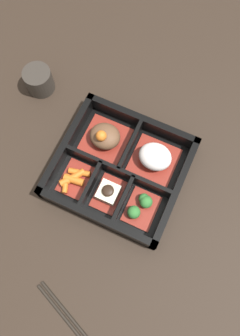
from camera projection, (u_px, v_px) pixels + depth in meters
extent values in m
plane|color=black|center=(120.00, 172.00, 0.71)|extent=(3.00, 3.00, 0.00)
cube|color=black|center=(120.00, 171.00, 0.71)|extent=(0.26, 0.25, 0.01)
cube|color=black|center=(96.00, 218.00, 0.66)|extent=(0.26, 0.01, 0.05)
cube|color=black|center=(142.00, 123.00, 0.72)|extent=(0.26, 0.01, 0.05)
cube|color=black|center=(67.00, 145.00, 0.71)|extent=(0.01, 0.25, 0.05)
cube|color=black|center=(175.00, 192.00, 0.67)|extent=(0.01, 0.25, 0.05)
cube|color=black|center=(118.00, 172.00, 0.69)|extent=(0.24, 0.01, 0.05)
cube|color=black|center=(91.00, 185.00, 0.68)|extent=(0.01, 0.10, 0.05)
cube|color=black|center=(123.00, 200.00, 0.67)|extent=(0.01, 0.10, 0.05)
cube|color=black|center=(130.00, 148.00, 0.70)|extent=(0.01, 0.12, 0.05)
cube|color=maroon|center=(105.00, 140.00, 0.72)|extent=(0.10, 0.10, 0.01)
ellipsoid|color=brown|center=(105.00, 136.00, 0.70)|extent=(0.07, 0.06, 0.04)
sphere|color=#D1661E|center=(101.00, 136.00, 0.68)|extent=(0.02, 0.02, 0.02)
cube|color=maroon|center=(154.00, 161.00, 0.71)|extent=(0.10, 0.10, 0.01)
ellipsoid|color=silver|center=(155.00, 157.00, 0.68)|extent=(0.07, 0.06, 0.05)
cube|color=maroon|center=(75.00, 179.00, 0.69)|extent=(0.06, 0.08, 0.01)
cylinder|color=#D1661E|center=(74.00, 180.00, 0.68)|extent=(0.04, 0.02, 0.02)
cylinder|color=#D1661E|center=(69.00, 180.00, 0.68)|extent=(0.04, 0.04, 0.01)
cylinder|color=#D1661E|center=(75.00, 176.00, 0.69)|extent=(0.04, 0.04, 0.01)
cylinder|color=#D1661E|center=(66.00, 184.00, 0.68)|extent=(0.03, 0.04, 0.01)
cylinder|color=#D1661E|center=(79.00, 172.00, 0.69)|extent=(0.05, 0.02, 0.01)
cube|color=maroon|center=(107.00, 194.00, 0.69)|extent=(0.05, 0.08, 0.01)
cube|color=beige|center=(107.00, 192.00, 0.67)|extent=(0.04, 0.04, 0.02)
ellipsoid|color=black|center=(107.00, 190.00, 0.66)|extent=(0.02, 0.03, 0.01)
cube|color=maroon|center=(141.00, 209.00, 0.68)|extent=(0.06, 0.08, 0.01)
sphere|color=#2D6B2D|center=(144.00, 199.00, 0.67)|extent=(0.02, 0.02, 0.02)
sphere|color=#2D6B2D|center=(134.00, 212.00, 0.66)|extent=(0.03, 0.03, 0.03)
sphere|color=#2D6B2D|center=(146.00, 202.00, 0.66)|extent=(0.03, 0.03, 0.03)
cylinder|color=#2D2823|center=(39.00, 80.00, 0.75)|extent=(0.06, 0.06, 0.06)
cylinder|color=#597A38|center=(36.00, 74.00, 0.73)|extent=(0.05, 0.05, 0.01)
cylinder|color=black|center=(71.00, 327.00, 0.61)|extent=(0.19, 0.08, 0.01)
cylinder|color=black|center=(75.00, 323.00, 0.62)|extent=(0.19, 0.08, 0.01)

